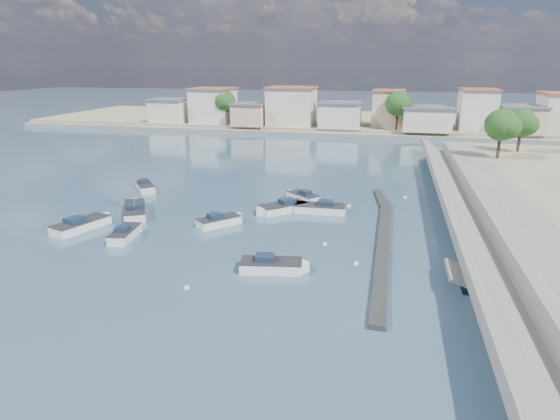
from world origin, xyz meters
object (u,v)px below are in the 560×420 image
object	(u,v)px
motorboat_c	(317,209)
sailboat	(135,209)
motorboat_a	(126,233)
motorboat_b	(221,221)
motorboat_d	(281,208)
motorboat_e	(84,224)
motorboat_g	(146,188)
motorboat_f	(302,197)
motorboat_h	(275,266)

from	to	relation	value
motorboat_c	sailboat	xyz separation A→B (m)	(-18.13, -4.71, 0.03)
motorboat_a	motorboat_b	size ratio (longest dim) A/B	1.11
motorboat_b	motorboat_d	size ratio (longest dim) A/B	0.83
motorboat_b	motorboat_e	world-z (taller)	same
motorboat_d	motorboat_g	xyz separation A→B (m)	(-17.79, 4.39, 0.00)
motorboat_g	sailboat	size ratio (longest dim) A/B	0.48
motorboat_f	motorboat_h	world-z (taller)	same
motorboat_d	sailboat	distance (m)	14.95
motorboat_c	motorboat_e	size ratio (longest dim) A/B	0.98
motorboat_c	motorboat_g	bearing A→B (deg)	170.54
motorboat_b	motorboat_c	size ratio (longest dim) A/B	0.71
sailboat	motorboat_e	bearing A→B (deg)	-113.73
motorboat_d	motorboat_a	bearing A→B (deg)	-138.13
motorboat_c	motorboat_h	world-z (taller)	same
motorboat_g	motorboat_a	bearing A→B (deg)	-67.29
motorboat_h	motorboat_g	bearing A→B (deg)	138.09
motorboat_d	motorboat_b	bearing A→B (deg)	-130.57
motorboat_e	sailboat	distance (m)	5.72
motorboat_e	motorboat_h	world-z (taller)	same
motorboat_d	motorboat_h	world-z (taller)	same
motorboat_h	motorboat_a	bearing A→B (deg)	165.47
motorboat_h	motorboat_d	bearing A→B (deg)	101.43
motorboat_d	motorboat_f	size ratio (longest dim) A/B	1.21
motorboat_g	motorboat_h	bearing A→B (deg)	-41.91
motorboat_b	motorboat_f	xyz separation A→B (m)	(5.87, 10.09, 0.00)
motorboat_g	motorboat_h	xyz separation A→B (m)	(20.64, -18.53, -0.00)
motorboat_b	motorboat_h	distance (m)	11.52
motorboat_d	motorboat_f	bearing A→B (deg)	74.70
motorboat_a	motorboat_h	size ratio (longest dim) A/B	0.89
motorboat_b	motorboat_g	xyz separation A→B (m)	(-13.21, 9.73, 0.00)
motorboat_f	motorboat_h	xyz separation A→B (m)	(1.56, -18.90, 0.00)
motorboat_h	sailboat	distance (m)	20.10
motorboat_e	motorboat_h	xyz separation A→B (m)	(19.60, -5.01, 0.00)
motorboat_g	motorboat_f	bearing A→B (deg)	1.11
motorboat_a	motorboat_d	distance (m)	15.58
motorboat_b	motorboat_f	distance (m)	11.68
motorboat_d	motorboat_e	xyz separation A→B (m)	(-16.74, -9.13, 0.00)
motorboat_d	motorboat_e	bearing A→B (deg)	-151.38
motorboat_g	sailboat	bearing A→B (deg)	-68.00
motorboat_d	motorboat_e	world-z (taller)	same
motorboat_g	motorboat_b	bearing A→B (deg)	-36.36
motorboat_e	motorboat_g	xyz separation A→B (m)	(-1.05, 13.52, 0.00)
motorboat_a	motorboat_h	world-z (taller)	same
motorboat_a	motorboat_d	size ratio (longest dim) A/B	0.92
motorboat_b	motorboat_h	xyz separation A→B (m)	(7.43, -8.80, 0.00)
motorboat_g	sailboat	xyz separation A→B (m)	(3.35, -8.29, 0.03)
motorboat_a	sailboat	world-z (taller)	sailboat
motorboat_e	motorboat_a	bearing A→B (deg)	-13.80
motorboat_f	motorboat_g	xyz separation A→B (m)	(-19.09, -0.37, 0.00)
motorboat_a	motorboat_b	bearing A→B (deg)	35.74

